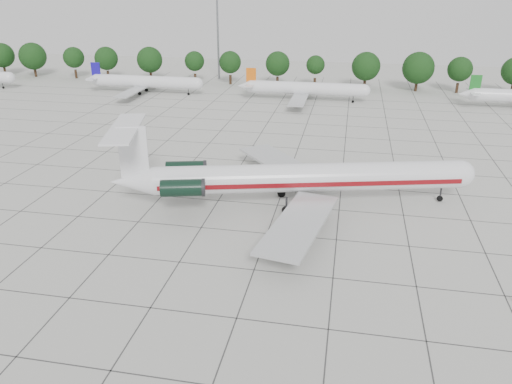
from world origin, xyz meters
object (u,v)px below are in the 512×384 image
(bg_airliner_b, at_px, (145,82))
(bg_airliner_c, at_px, (305,89))
(main_airliner, at_px, (290,178))
(floodlight_mast, at_px, (218,28))

(bg_airliner_b, bearing_deg, bg_airliner_c, -1.06)
(bg_airliner_c, bearing_deg, main_airliner, -86.28)
(bg_airliner_b, bearing_deg, main_airliner, -53.66)
(floodlight_mast, bearing_deg, bg_airliner_c, -40.37)
(bg_airliner_c, relative_size, floodlight_mast, 1.11)
(bg_airliner_c, height_order, floodlight_mast, floodlight_mast)
(bg_airliner_b, height_order, floodlight_mast, floodlight_mast)
(main_airliner, height_order, floodlight_mast, floodlight_mast)
(main_airliner, xyz_separation_m, floodlight_mast, (-31.46, 83.71, 10.39))
(bg_airliner_b, xyz_separation_m, floodlight_mast, (13.45, 22.66, 11.37))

